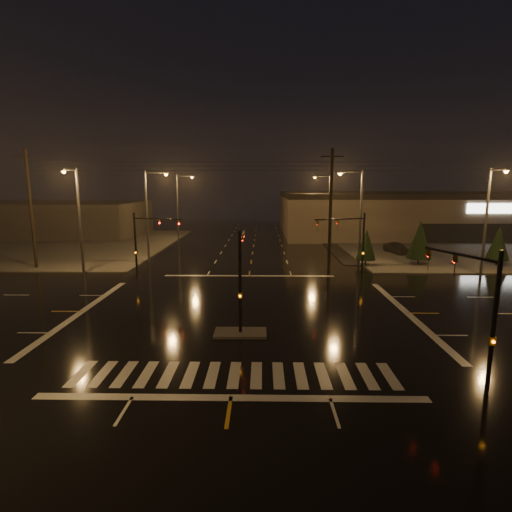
# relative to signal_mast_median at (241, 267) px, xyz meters

# --- Properties ---
(ground) EXTENTS (140.00, 140.00, 0.00)m
(ground) POSITION_rel_signal_mast_median_xyz_m (-0.00, 3.07, -3.75)
(ground) COLOR black
(ground) RESTS_ON ground
(sidewalk_ne) EXTENTS (36.00, 36.00, 0.12)m
(sidewalk_ne) POSITION_rel_signal_mast_median_xyz_m (30.00, 33.07, -3.69)
(sidewalk_ne) COLOR #45423D
(sidewalk_ne) RESTS_ON ground
(sidewalk_nw) EXTENTS (36.00, 36.00, 0.12)m
(sidewalk_nw) POSITION_rel_signal_mast_median_xyz_m (-30.00, 33.07, -3.69)
(sidewalk_nw) COLOR #45423D
(sidewalk_nw) RESTS_ON ground
(median_island) EXTENTS (3.00, 1.60, 0.15)m
(median_island) POSITION_rel_signal_mast_median_xyz_m (-0.00, -0.93, -3.68)
(median_island) COLOR #45423D
(median_island) RESTS_ON ground
(crosswalk) EXTENTS (15.00, 2.60, 0.01)m
(crosswalk) POSITION_rel_signal_mast_median_xyz_m (-0.00, -5.93, -3.75)
(crosswalk) COLOR beige
(crosswalk) RESTS_ON ground
(stop_bar_near) EXTENTS (16.00, 0.50, 0.01)m
(stop_bar_near) POSITION_rel_signal_mast_median_xyz_m (-0.00, -7.93, -3.75)
(stop_bar_near) COLOR beige
(stop_bar_near) RESTS_ON ground
(stop_bar_far) EXTENTS (16.00, 0.50, 0.01)m
(stop_bar_far) POSITION_rel_signal_mast_median_xyz_m (-0.00, 14.07, -3.75)
(stop_bar_far) COLOR beige
(stop_bar_far) RESTS_ON ground
(parking_lot) EXTENTS (50.00, 24.00, 0.08)m
(parking_lot) POSITION_rel_signal_mast_median_xyz_m (35.00, 31.07, -3.71)
(parking_lot) COLOR black
(parking_lot) RESTS_ON ground
(retail_building) EXTENTS (60.20, 28.30, 7.20)m
(retail_building) POSITION_rel_signal_mast_median_xyz_m (35.00, 49.06, 0.09)
(retail_building) COLOR brown
(retail_building) RESTS_ON ground
(commercial_block) EXTENTS (30.00, 18.00, 5.60)m
(commercial_block) POSITION_rel_signal_mast_median_xyz_m (-35.00, 45.07, -0.95)
(commercial_block) COLOR #3E3836
(commercial_block) RESTS_ON ground
(signal_mast_median) EXTENTS (0.25, 4.59, 6.00)m
(signal_mast_median) POSITION_rel_signal_mast_median_xyz_m (0.00, 0.00, 0.00)
(signal_mast_median) COLOR black
(signal_mast_median) RESTS_ON ground
(signal_mast_ne) EXTENTS (4.84, 1.86, 6.00)m
(signal_mast_ne) POSITION_rel_signal_mast_median_xyz_m (9.50, 13.21, 0.04)
(signal_mast_ne) COLOR black
(signal_mast_ne) RESTS_ON ground
(signal_mast_nw) EXTENTS (4.84, 1.86, 6.00)m
(signal_mast_nw) POSITION_rel_signal_mast_median_xyz_m (-9.50, 13.21, 0.04)
(signal_mast_nw) COLOR black
(signal_mast_nw) RESTS_ON ground
(signal_mast_se) EXTENTS (1.55, 3.87, 6.00)m
(signal_mast_se) POSITION_rel_signal_mast_median_xyz_m (10.23, -6.68, -0.04)
(signal_mast_se) COLOR black
(signal_mast_se) RESTS_ON ground
(streetlight_1) EXTENTS (2.77, 0.32, 10.00)m
(streetlight_1) POSITION_rel_signal_mast_median_xyz_m (-11.18, 21.07, 2.05)
(streetlight_1) COLOR #38383A
(streetlight_1) RESTS_ON ground
(streetlight_2) EXTENTS (2.77, 0.32, 10.00)m
(streetlight_2) POSITION_rel_signal_mast_median_xyz_m (-11.18, 37.07, 2.05)
(streetlight_2) COLOR #38383A
(streetlight_2) RESTS_ON ground
(streetlight_3) EXTENTS (2.77, 0.32, 10.00)m
(streetlight_3) POSITION_rel_signal_mast_median_xyz_m (11.18, 19.07, 2.05)
(streetlight_3) COLOR #38383A
(streetlight_3) RESTS_ON ground
(streetlight_4) EXTENTS (2.77, 0.32, 10.00)m
(streetlight_4) POSITION_rel_signal_mast_median_xyz_m (11.18, 39.07, 2.05)
(streetlight_4) COLOR #38383A
(streetlight_4) RESTS_ON ground
(streetlight_5) EXTENTS (0.32, 2.77, 10.00)m
(streetlight_5) POSITION_rel_signal_mast_median_xyz_m (-16.00, 14.26, 2.05)
(streetlight_5) COLOR #38383A
(streetlight_5) RESTS_ON ground
(streetlight_6) EXTENTS (0.32, 2.77, 10.00)m
(streetlight_6) POSITION_rel_signal_mast_median_xyz_m (22.00, 14.26, 2.05)
(streetlight_6) COLOR #38383A
(streetlight_6) RESTS_ON ground
(utility_pole_0) EXTENTS (2.20, 0.32, 12.00)m
(utility_pole_0) POSITION_rel_signal_mast_median_xyz_m (-22.00, 17.07, 2.38)
(utility_pole_0) COLOR black
(utility_pole_0) RESTS_ON ground
(utility_pole_1) EXTENTS (2.20, 0.32, 12.00)m
(utility_pole_1) POSITION_rel_signal_mast_median_xyz_m (8.00, 17.07, 2.38)
(utility_pole_1) COLOR black
(utility_pole_1) RESTS_ON ground
(conifer_0) EXTENTS (2.06, 2.06, 3.91)m
(conifer_0) POSITION_rel_signal_mast_median_xyz_m (12.21, 18.99, -1.45)
(conifer_0) COLOR black
(conifer_0) RESTS_ON ground
(conifer_1) EXTENTS (2.58, 2.58, 4.73)m
(conifer_1) POSITION_rel_signal_mast_median_xyz_m (18.04, 19.71, -1.04)
(conifer_1) COLOR black
(conifer_1) RESTS_ON ground
(conifer_2) EXTENTS (2.27, 2.27, 4.25)m
(conifer_2) POSITION_rel_signal_mast_median_xyz_m (26.12, 19.21, -1.28)
(conifer_2) COLOR black
(conifer_2) RESTS_ON ground
(car_parked) EXTENTS (2.71, 4.66, 1.49)m
(car_parked) POSITION_rel_signal_mast_median_xyz_m (18.06, 26.69, -3.01)
(car_parked) COLOR black
(car_parked) RESTS_ON ground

